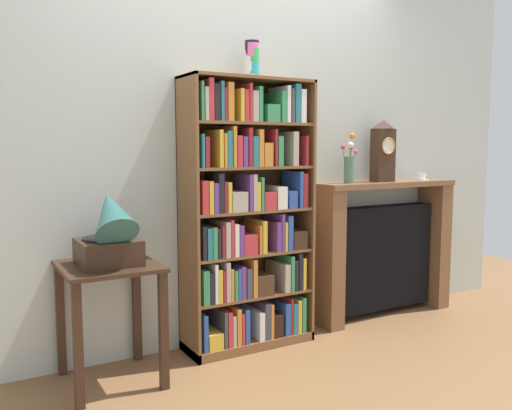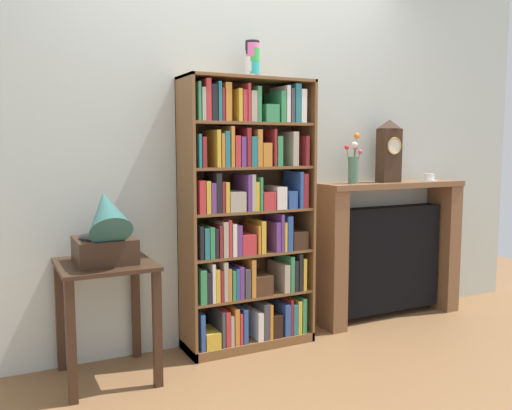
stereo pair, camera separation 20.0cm
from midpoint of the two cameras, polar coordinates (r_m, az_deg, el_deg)
ground_plane at (r=3.53m, az=1.82°, el=-15.45°), size 7.80×6.40×0.02m
wall_back at (r=3.63m, az=1.32°, el=6.36°), size 4.80×0.08×2.60m
bookshelf at (r=3.42m, az=0.67°, el=-1.90°), size 0.84×0.31×1.72m
cup_stack at (r=3.50m, az=1.31°, el=15.15°), size 0.09×0.09×0.24m
side_table_left at (r=3.08m, az=-13.89°, el=-8.89°), size 0.50×0.53×0.66m
gramophone at (r=2.96m, az=-13.85°, el=-2.74°), size 0.31×0.43×0.47m
fireplace_mantel at (r=4.20m, az=15.27°, el=-4.78°), size 1.19×0.27×1.03m
mantel_clock at (r=4.07m, az=15.37°, el=5.57°), size 0.16×0.11×0.46m
flower_vase at (r=3.87m, az=11.81°, el=4.28°), size 0.15×0.09×0.36m
teacup_with_saucer at (r=4.36m, az=19.19°, el=2.77°), size 0.13×0.13×0.05m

